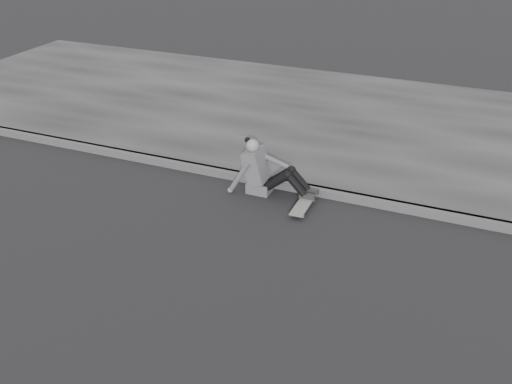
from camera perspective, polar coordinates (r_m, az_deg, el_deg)
ground at (r=6.57m, az=17.19°, el=-13.73°), size 80.00×80.00×0.00m
curb at (r=8.66m, az=19.38°, el=-2.41°), size 24.00×0.16×0.12m
sidewalk at (r=11.39m, az=20.77°, el=4.91°), size 24.00×6.00×0.12m
skateboard at (r=8.51m, az=4.79°, el=-1.21°), size 0.20×0.78×0.09m
seated_woman at (r=8.79m, az=0.82°, el=2.07°), size 1.38×0.46×0.88m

